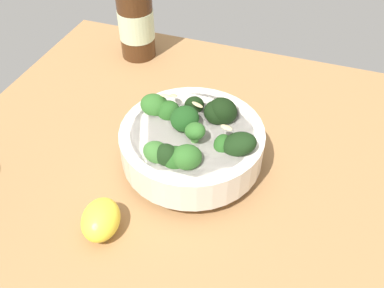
{
  "coord_description": "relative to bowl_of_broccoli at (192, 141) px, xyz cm",
  "views": [
    {
      "loc": [
        -40.82,
        -18.55,
        45.37
      ],
      "look_at": [
        -0.54,
        -4.51,
        4.0
      ],
      "focal_mm": 38.4,
      "sensor_mm": 36.0,
      "label": 1
    }
  ],
  "objects": [
    {
      "name": "bottle_tall",
      "position": [
        25.39,
        20.33,
        3.29
      ],
      "size": [
        6.93,
        6.93,
        18.03
      ],
      "color": "#472814",
      "rests_on": "ground_plane"
    },
    {
      "name": "ground_plane",
      "position": [
        0.62,
        4.56,
        -6.56
      ],
      "size": [
        68.23,
        68.23,
        3.89
      ],
      "primitive_type": "cube",
      "color": "#996D42"
    },
    {
      "name": "bowl_of_broccoli",
      "position": [
        0.0,
        0.0,
        0.0
      ],
      "size": [
        20.62,
        20.62,
        10.51
      ],
      "color": "silver",
      "rests_on": "ground_plane"
    },
    {
      "name": "lemon_wedge",
      "position": [
        -14.94,
        7.13,
        -2.54
      ],
      "size": [
        7.47,
        6.43,
        4.14
      ],
      "primitive_type": "ellipsoid",
      "rotation": [
        0.0,
        0.0,
        0.27
      ],
      "color": "yellow",
      "rests_on": "ground_plane"
    }
  ]
}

